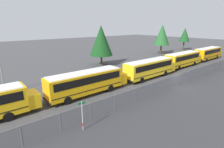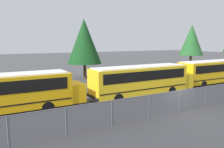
{
  "view_description": "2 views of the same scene",
  "coord_description": "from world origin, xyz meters",
  "px_view_note": "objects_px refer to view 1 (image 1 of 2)",
  "views": [
    {
      "loc": [
        -23.71,
        -13.2,
        9.08
      ],
      "look_at": [
        -8.17,
        5.66,
        2.13
      ],
      "focal_mm": 28.0,
      "sensor_mm": 36.0,
      "label": 1
    },
    {
      "loc": [
        -12.95,
        -12.08,
        5.54
      ],
      "look_at": [
        -2.66,
        6.35,
        2.44
      ],
      "focal_mm": 35.0,
      "sensor_mm": 36.0,
      "label": 2
    }
  ],
  "objects_px": {
    "tree_2": "(101,41)",
    "tree_1": "(162,35)",
    "street_sign": "(82,115)",
    "school_bus_2": "(150,67)",
    "school_bus_4": "(208,53)",
    "school_bus_1": "(87,81)",
    "tree_0": "(185,35)",
    "school_bus_3": "(183,58)"
  },
  "relations": [
    {
      "from": "tree_2",
      "to": "tree_1",
      "type": "bearing_deg",
      "value": 2.6
    },
    {
      "from": "street_sign",
      "to": "tree_1",
      "type": "relative_size",
      "value": 0.3
    },
    {
      "from": "tree_1",
      "to": "tree_2",
      "type": "relative_size",
      "value": 1.02
    },
    {
      "from": "school_bus_2",
      "to": "tree_2",
      "type": "height_order",
      "value": "tree_2"
    },
    {
      "from": "street_sign",
      "to": "school_bus_4",
      "type": "bearing_deg",
      "value": 9.52
    },
    {
      "from": "school_bus_4",
      "to": "street_sign",
      "type": "height_order",
      "value": "school_bus_4"
    },
    {
      "from": "school_bus_2",
      "to": "tree_2",
      "type": "xyz_separation_m",
      "value": [
        -0.81,
        13.35,
        3.75
      ]
    },
    {
      "from": "street_sign",
      "to": "tree_1",
      "type": "distance_m",
      "value": 46.15
    },
    {
      "from": "school_bus_2",
      "to": "street_sign",
      "type": "bearing_deg",
      "value": -159.56
    },
    {
      "from": "tree_2",
      "to": "school_bus_1",
      "type": "bearing_deg",
      "value": -132.22
    },
    {
      "from": "school_bus_1",
      "to": "tree_0",
      "type": "height_order",
      "value": "tree_0"
    },
    {
      "from": "school_bus_3",
      "to": "tree_1",
      "type": "bearing_deg",
      "value": 50.64
    },
    {
      "from": "school_bus_2",
      "to": "tree_0",
      "type": "relative_size",
      "value": 1.48
    },
    {
      "from": "school_bus_4",
      "to": "tree_1",
      "type": "bearing_deg",
      "value": 96.19
    },
    {
      "from": "school_bus_3",
      "to": "tree_2",
      "type": "bearing_deg",
      "value": 135.39
    },
    {
      "from": "school_bus_3",
      "to": "street_sign",
      "type": "relative_size",
      "value": 4.26
    },
    {
      "from": "school_bus_3",
      "to": "tree_0",
      "type": "height_order",
      "value": "tree_0"
    },
    {
      "from": "school_bus_2",
      "to": "school_bus_3",
      "type": "xyz_separation_m",
      "value": [
        12.14,
        0.58,
        0.0
      ]
    },
    {
      "from": "school_bus_3",
      "to": "tree_2",
      "type": "distance_m",
      "value": 18.57
    },
    {
      "from": "school_bus_3",
      "to": "tree_1",
      "type": "relative_size",
      "value": 1.29
    },
    {
      "from": "school_bus_3",
      "to": "school_bus_4",
      "type": "distance_m",
      "value": 12.88
    },
    {
      "from": "school_bus_1",
      "to": "school_bus_4",
      "type": "height_order",
      "value": "same"
    },
    {
      "from": "tree_0",
      "to": "tree_1",
      "type": "bearing_deg",
      "value": 179.41
    },
    {
      "from": "school_bus_2",
      "to": "street_sign",
      "type": "relative_size",
      "value": 4.26
    },
    {
      "from": "school_bus_4",
      "to": "school_bus_3",
      "type": "bearing_deg",
      "value": -179.75
    },
    {
      "from": "school_bus_1",
      "to": "street_sign",
      "type": "distance_m",
      "value": 8.32
    },
    {
      "from": "school_bus_1",
      "to": "tree_2",
      "type": "xyz_separation_m",
      "value": [
        11.8,
        13.01,
        3.75
      ]
    },
    {
      "from": "school_bus_2",
      "to": "school_bus_4",
      "type": "xyz_separation_m",
      "value": [
        25.02,
        0.64,
        0.0
      ]
    },
    {
      "from": "school_bus_2",
      "to": "tree_2",
      "type": "bearing_deg",
      "value": 93.47
    },
    {
      "from": "tree_0",
      "to": "school_bus_2",
      "type": "bearing_deg",
      "value": -158.91
    },
    {
      "from": "tree_1",
      "to": "tree_0",
      "type": "bearing_deg",
      "value": -0.59
    },
    {
      "from": "school_bus_1",
      "to": "tree_0",
      "type": "xyz_separation_m",
      "value": [
        49.73,
        13.97,
        3.6
      ]
    },
    {
      "from": "school_bus_1",
      "to": "street_sign",
      "type": "relative_size",
      "value": 4.26
    },
    {
      "from": "school_bus_2",
      "to": "tree_0",
      "type": "xyz_separation_m",
      "value": [
        37.12,
        14.31,
        3.6
      ]
    },
    {
      "from": "school_bus_1",
      "to": "school_bus_2",
      "type": "height_order",
      "value": "same"
    },
    {
      "from": "tree_1",
      "to": "school_bus_2",
      "type": "bearing_deg",
      "value": -148.43
    },
    {
      "from": "school_bus_4",
      "to": "street_sign",
      "type": "xyz_separation_m",
      "value": [
        -42.38,
        -7.11,
        -0.41
      ]
    },
    {
      "from": "tree_2",
      "to": "school_bus_4",
      "type": "bearing_deg",
      "value": -26.21
    },
    {
      "from": "school_bus_3",
      "to": "tree_2",
      "type": "xyz_separation_m",
      "value": [
        -12.95,
        12.77,
        3.75
      ]
    },
    {
      "from": "tree_0",
      "to": "tree_1",
      "type": "relative_size",
      "value": 0.87
    },
    {
      "from": "school_bus_1",
      "to": "school_bus_4",
      "type": "relative_size",
      "value": 1.0
    },
    {
      "from": "school_bus_4",
      "to": "street_sign",
      "type": "bearing_deg",
      "value": -170.48
    }
  ]
}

